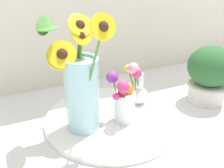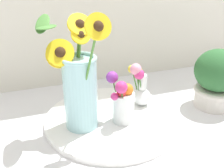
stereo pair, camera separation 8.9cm
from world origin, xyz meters
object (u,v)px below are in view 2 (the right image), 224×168
potted_plant (217,78)px  vase_bulb_right (140,86)px  serving_tray (112,119)px  vase_small_center (123,102)px  mason_jar_sunflowers (78,84)px

potted_plant → vase_bulb_right: bearing=166.1°
serving_tray → potted_plant: (0.42, -0.03, 0.11)m
serving_tray → vase_bulb_right: 0.17m
serving_tray → potted_plant: 0.44m
vase_small_center → vase_bulb_right: bearing=40.2°
serving_tray → mason_jar_sunflowers: 0.21m
mason_jar_sunflowers → vase_bulb_right: (0.25, 0.06, -0.07)m
vase_small_center → potted_plant: bearing=2.3°
serving_tray → vase_bulb_right: size_ratio=2.73×
serving_tray → vase_bulb_right: bearing=20.1°
serving_tray → vase_small_center: 0.10m
mason_jar_sunflowers → vase_bulb_right: size_ratio=2.24×
vase_bulb_right → mason_jar_sunflowers: bearing=-165.9°
serving_tray → vase_small_center: size_ratio=2.71×
mason_jar_sunflowers → vase_small_center: mason_jar_sunflowers is taller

